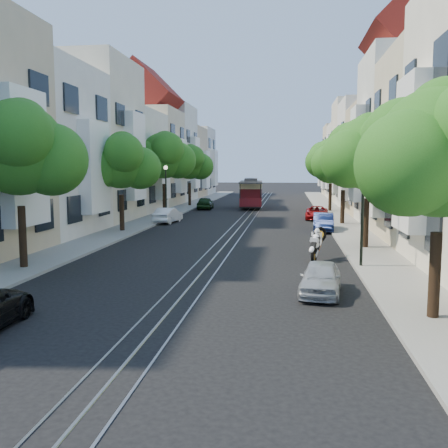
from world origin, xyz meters
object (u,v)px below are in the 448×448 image
(tree_e_a, at_px, (443,155))
(lamp_east, at_px, (363,199))
(parked_car_e_mid, at_px, (323,222))
(parked_car_w_mid, at_px, (168,215))
(tree_w_a, at_px, (20,151))
(tree_w_c, at_px, (164,156))
(tree_e_c, at_px, (345,161))
(tree_w_d, at_px, (190,163))
(parked_car_e_near, at_px, (321,278))
(tree_e_b, at_px, (369,155))
(tree_e_d, at_px, (332,160))
(parked_car_e_far, at_px, (317,213))
(cable_car, at_px, (251,192))
(sportbike_rider, at_px, (316,242))
(tree_w_b, at_px, (122,163))
(lamp_west, at_px, (166,184))
(parked_car_w_far, at_px, (205,203))

(tree_e_a, bearing_deg, lamp_east, 97.79)
(parked_car_e_mid, relative_size, parked_car_w_mid, 1.04)
(tree_w_a, height_order, tree_w_c, tree_w_c)
(parked_car_w_mid, bearing_deg, tree_e_c, -172.26)
(tree_w_d, relative_size, parked_car_e_near, 2.08)
(tree_e_b, relative_size, parked_car_e_mid, 1.85)
(tree_e_a, bearing_deg, tree_e_b, 90.00)
(tree_e_d, xyz_separation_m, parked_car_w_mid, (-12.86, -11.28, -4.30))
(tree_w_c, bearing_deg, parked_car_e_far, -5.74)
(tree_w_d, xyz_separation_m, cable_car, (6.64, -1.44, -2.95))
(tree_w_c, height_order, cable_car, tree_w_c)
(lamp_east, bearing_deg, sportbike_rider, 138.40)
(tree_w_b, bearing_deg, parked_car_e_mid, 9.49)
(parked_car_e_near, height_order, parked_car_e_mid, parked_car_e_mid)
(sportbike_rider, distance_m, parked_car_e_mid, 10.63)
(tree_e_a, height_order, sportbike_rider, tree_e_a)
(parked_car_e_far, xyz_separation_m, parked_car_w_mid, (-11.20, -4.00, 0.04))
(tree_e_d, relative_size, tree_w_b, 1.09)
(lamp_east, bearing_deg, lamp_west, 124.99)
(tree_e_a, height_order, parked_car_e_mid, tree_e_a)
(tree_e_d, relative_size, lamp_west, 1.65)
(tree_w_a, bearing_deg, cable_car, 78.47)
(tree_w_b, xyz_separation_m, tree_w_c, (0.00, 11.00, 0.67))
(tree_e_a, relative_size, lamp_west, 1.51)
(tree_e_a, distance_m, tree_e_b, 12.00)
(lamp_east, bearing_deg, tree_w_a, -171.43)
(tree_w_c, distance_m, parked_car_e_far, 13.58)
(parked_car_w_mid, distance_m, parked_car_w_far, 12.72)
(lamp_west, relative_size, sportbike_rider, 2.37)
(cable_car, bearing_deg, parked_car_w_far, -157.49)
(tree_e_b, bearing_deg, sportbike_rider, -127.75)
(tree_e_c, bearing_deg, parked_car_e_far, 114.06)
(lamp_west, distance_m, parked_car_e_far, 12.24)
(tree_w_b, relative_size, parked_car_w_mid, 1.81)
(lamp_west, height_order, cable_car, lamp_west)
(tree_w_b, xyz_separation_m, parked_car_w_far, (2.23, 18.43, -3.78))
(tree_w_c, height_order, parked_car_e_near, tree_w_c)
(cable_car, bearing_deg, sportbike_rider, -83.33)
(tree_e_b, distance_m, parked_car_e_near, 10.74)
(tree_w_a, relative_size, parked_car_e_mid, 1.85)
(tree_w_b, distance_m, lamp_west, 8.22)
(parked_car_w_far, bearing_deg, lamp_west, 79.15)
(tree_w_b, xyz_separation_m, tree_w_d, (0.00, 22.00, 0.20))
(tree_e_a, xyz_separation_m, tree_e_b, (0.00, 12.00, 0.34))
(tree_e_c, xyz_separation_m, parked_car_e_near, (-2.86, -20.46, -4.07))
(parked_car_e_mid, bearing_deg, tree_e_b, -73.73)
(tree_w_d, distance_m, lamp_east, 34.73)
(tree_e_d, bearing_deg, tree_w_d, 160.85)
(tree_w_b, bearing_deg, sportbike_rider, -35.79)
(tree_e_d, distance_m, parked_car_w_far, 12.97)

